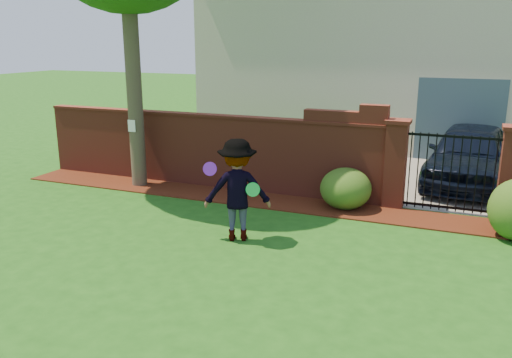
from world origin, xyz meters
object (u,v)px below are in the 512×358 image
at_px(man, 237,190).
at_px(frisbee_green, 253,190).
at_px(car, 468,157).
at_px(frisbee_purple, 210,169).

bearing_deg(man, frisbee_green, 148.03).
xyz_separation_m(man, frisbee_green, (0.32, -0.05, 0.07)).
distance_m(car, frisbee_green, 6.31).
bearing_deg(car, frisbee_green, -116.21).
bearing_deg(frisbee_purple, frisbee_green, 13.73).
height_order(man, frisbee_green, man).
xyz_separation_m(car, frisbee_purple, (-4.13, -5.49, 0.58)).
bearing_deg(frisbee_green, man, 171.16).
height_order(car, frisbee_green, car).
bearing_deg(frisbee_green, car, 57.35).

